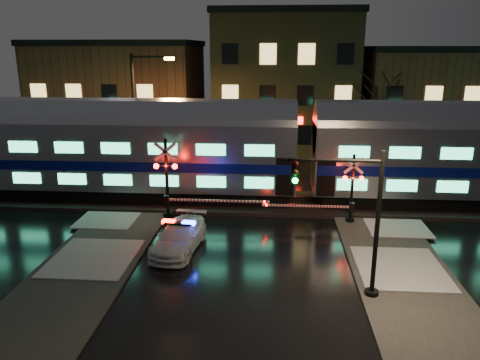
% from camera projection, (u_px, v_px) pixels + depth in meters
% --- Properties ---
extents(ground, '(120.00, 120.00, 0.00)m').
position_uv_depth(ground, '(247.00, 238.00, 22.66)').
color(ground, black).
rests_on(ground, ground).
extents(ballast, '(90.00, 4.20, 0.24)m').
position_uv_depth(ballast, '(252.00, 203.00, 27.42)').
color(ballast, black).
rests_on(ballast, ground).
extents(sidewalk_left, '(4.00, 20.00, 0.12)m').
position_uv_depth(sidewalk_left, '(63.00, 294.00, 17.35)').
color(sidewalk_left, '#2D2D2D').
rests_on(sidewalk_left, ground).
extents(sidewalk_right, '(4.00, 20.00, 0.12)m').
position_uv_depth(sidewalk_right, '(422.00, 308.00, 16.42)').
color(sidewalk_right, '#2D2D2D').
rests_on(sidewalk_right, ground).
extents(building_left, '(14.00, 10.00, 9.00)m').
position_uv_depth(building_left, '(122.00, 96.00, 43.45)').
color(building_left, '#51311F').
rests_on(building_left, ground).
extents(building_mid, '(12.00, 11.00, 11.50)m').
position_uv_depth(building_mid, '(284.00, 83.00, 42.53)').
color(building_mid, brown).
rests_on(building_mid, ground).
extents(building_right, '(12.00, 10.00, 8.50)m').
position_uv_depth(building_right, '(430.00, 102.00, 41.54)').
color(building_right, '#51311F').
rests_on(building_right, ground).
extents(train, '(51.00, 3.12, 5.92)m').
position_uv_depth(train, '(305.00, 149.00, 26.32)').
color(train, black).
rests_on(train, ballast).
extents(police_car, '(2.22, 4.49, 1.41)m').
position_uv_depth(police_car, '(179.00, 237.00, 21.17)').
color(police_car, white).
rests_on(police_car, ground).
extents(crossing_signal_right, '(5.22, 0.63, 3.69)m').
position_uv_depth(crossing_signal_right, '(345.00, 196.00, 24.10)').
color(crossing_signal_right, black).
rests_on(crossing_signal_right, ground).
extents(crossing_signal_left, '(6.15, 0.67, 4.36)m').
position_uv_depth(crossing_signal_left, '(173.00, 187.00, 24.67)').
color(crossing_signal_left, black).
rests_on(crossing_signal_left, ground).
extents(traffic_light, '(3.58, 0.67, 5.54)m').
position_uv_depth(traffic_light, '(353.00, 222.00, 16.50)').
color(traffic_light, black).
rests_on(traffic_light, ground).
extents(streetlight, '(2.85, 0.30, 8.54)m').
position_uv_depth(streetlight, '(139.00, 111.00, 30.49)').
color(streetlight, black).
rests_on(streetlight, ground).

